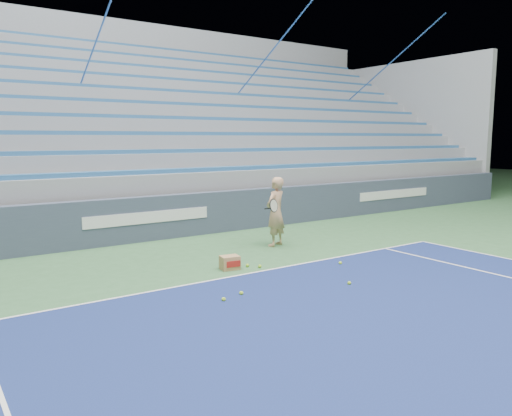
{
  "coord_description": "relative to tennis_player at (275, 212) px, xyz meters",
  "views": [
    {
      "loc": [
        -4.65,
        4.36,
        2.52
      ],
      "look_at": [
        0.87,
        12.38,
        1.15
      ],
      "focal_mm": 35.0,
      "sensor_mm": 36.0,
      "label": 1
    }
  ],
  "objects": [
    {
      "name": "sponsor_barrier",
      "position": [
        -2.25,
        2.3,
        -0.26
      ],
      "size": [
        30.0,
        0.32,
        1.1
      ],
      "color": "#394357",
      "rests_on": "ground"
    },
    {
      "name": "bleachers",
      "position": [
        -2.25,
        8.02,
        1.54
      ],
      "size": [
        31.0,
        9.15,
        7.3
      ],
      "color": "gray",
      "rests_on": "ground"
    },
    {
      "name": "tennis_player",
      "position": [
        0.0,
        0.0,
        0.0
      ],
      "size": [
        0.95,
        0.91,
        1.62
      ],
      "color": "tan",
      "rests_on": "ground"
    },
    {
      "name": "ball_box",
      "position": [
        -2.0,
        -1.2,
        -0.68
      ],
      "size": [
        0.39,
        0.33,
        0.27
      ],
      "color": "#A98051",
      "rests_on": "ground"
    },
    {
      "name": "tennis_ball_0",
      "position": [
        -2.68,
        -2.68,
        -0.78
      ],
      "size": [
        0.07,
        0.07,
        0.07
      ],
      "primitive_type": "sphere",
      "color": "#A8DC2D",
      "rests_on": "ground"
    },
    {
      "name": "tennis_ball_1",
      "position": [
        -1.46,
        -1.45,
        -0.78
      ],
      "size": [
        0.07,
        0.07,
        0.07
      ],
      "primitive_type": "sphere",
      "color": "#A8DC2D",
      "rests_on": "ground"
    },
    {
      "name": "tennis_ball_2",
      "position": [
        -3.08,
        -2.78,
        -0.78
      ],
      "size": [
        0.07,
        0.07,
        0.07
      ],
      "primitive_type": "sphere",
      "color": "#A8DC2D",
      "rests_on": "ground"
    },
    {
      "name": "tennis_ball_3",
      "position": [
        -0.84,
        -3.26,
        -0.78
      ],
      "size": [
        0.07,
        0.07,
        0.07
      ],
      "primitive_type": "sphere",
      "color": "#A8DC2D",
      "rests_on": "ground"
    },
    {
      "name": "tennis_ball_4",
      "position": [
        0.02,
        -2.16,
        -0.78
      ],
      "size": [
        0.07,
        0.07,
        0.07
      ],
      "primitive_type": "sphere",
      "color": "#A8DC2D",
      "rests_on": "ground"
    },
    {
      "name": "tennis_ball_5",
      "position": [
        -1.62,
        -1.26,
        -0.78
      ],
      "size": [
        0.07,
        0.07,
        0.07
      ],
      "primitive_type": "sphere",
      "color": "#A8DC2D",
      "rests_on": "ground"
    }
  ]
}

